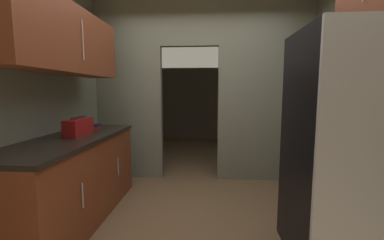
# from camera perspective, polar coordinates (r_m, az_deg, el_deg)

# --- Properties ---
(ground) EXTENTS (20.00, 20.00, 0.00)m
(ground) POSITION_cam_1_polar(r_m,az_deg,el_deg) (2.64, 1.18, -24.35)
(ground) COLOR brown
(kitchen_partition) EXTENTS (3.26, 0.12, 2.78)m
(kitchen_partition) POSITION_cam_1_polar(r_m,az_deg,el_deg) (3.78, 3.05, 8.48)
(kitchen_partition) COLOR gray
(kitchen_partition) RESTS_ON ground
(adjoining_room_shell) EXTENTS (3.26, 3.21, 2.78)m
(adjoining_room_shell) POSITION_cam_1_polar(r_m,az_deg,el_deg) (5.89, 2.92, 6.95)
(adjoining_room_shell) COLOR gray
(adjoining_room_shell) RESTS_ON ground
(refrigerator) EXTENTS (0.83, 0.80, 1.82)m
(refrigerator) POSITION_cam_1_polar(r_m,az_deg,el_deg) (2.27, 32.60, -5.78)
(refrigerator) COLOR black
(refrigerator) RESTS_ON ground
(lower_cabinet_run) EXTENTS (0.66, 1.89, 0.89)m
(lower_cabinet_run) POSITION_cam_1_polar(r_m,az_deg,el_deg) (2.91, -25.83, -12.30)
(lower_cabinet_run) COLOR brown
(lower_cabinet_run) RESTS_ON ground
(upper_cabinet_counterside) EXTENTS (0.36, 1.71, 0.64)m
(upper_cabinet_counterside) POSITION_cam_1_polar(r_m,az_deg,el_deg) (2.80, -27.34, 16.02)
(upper_cabinet_counterside) COLOR brown
(boombox) EXTENTS (0.16, 0.39, 0.20)m
(boombox) POSITION_cam_1_polar(r_m,az_deg,el_deg) (2.87, -24.79, -1.52)
(boombox) COLOR maroon
(boombox) RESTS_ON lower_cabinet_run
(book_stack) EXTENTS (0.13, 0.16, 0.07)m
(book_stack) POSITION_cam_1_polar(r_m,az_deg,el_deg) (3.23, -21.64, -1.48)
(book_stack) COLOR red
(book_stack) RESTS_ON lower_cabinet_run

